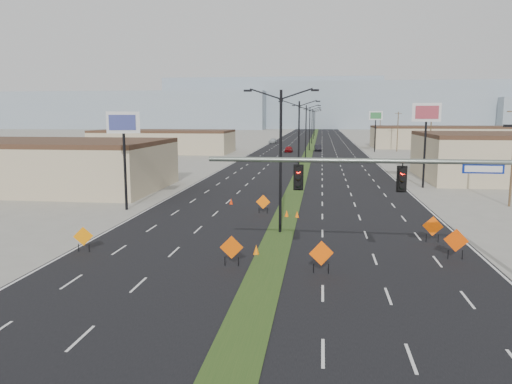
# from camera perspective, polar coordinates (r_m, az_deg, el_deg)

# --- Properties ---
(ground) EXTENTS (600.00, 600.00, 0.00)m
(ground) POSITION_cam_1_polar(r_m,az_deg,el_deg) (24.24, 0.38, -11.22)
(ground) COLOR gray
(ground) RESTS_ON ground
(road_surface) EXTENTS (25.00, 400.00, 0.02)m
(road_surface) POSITION_cam_1_polar(r_m,az_deg,el_deg) (122.91, 6.16, 4.88)
(road_surface) COLOR black
(road_surface) RESTS_ON ground
(median_strip) EXTENTS (2.00, 400.00, 0.04)m
(median_strip) POSITION_cam_1_polar(r_m,az_deg,el_deg) (122.91, 6.16, 4.88)
(median_strip) COLOR #254418
(median_strip) RESTS_ON ground
(building_sw_far) EXTENTS (30.00, 14.00, 4.50)m
(building_sw_far) POSITION_cam_1_polar(r_m,az_deg,el_deg) (113.25, -10.50, 5.59)
(building_sw_far) COLOR #C2B08A
(building_sw_far) RESTS_ON ground
(building_se_far) EXTENTS (44.00, 16.00, 5.00)m
(building_se_far) POSITION_cam_1_polar(r_m,az_deg,el_deg) (137.31, 22.42, 5.72)
(building_se_far) COLOR #C2B08A
(building_se_far) RESTS_ON ground
(mesa_west) EXTENTS (180.00, 50.00, 22.00)m
(mesa_west) POSITION_cam_1_polar(r_m,az_deg,el_deg) (326.58, -14.82, 8.99)
(mesa_west) COLOR #889AA8
(mesa_west) RESTS_ON ground
(mesa_center) EXTENTS (220.00, 50.00, 28.00)m
(mesa_center) POSITION_cam_1_polar(r_m,az_deg,el_deg) (324.79, 14.23, 9.54)
(mesa_center) COLOR #889AA8
(mesa_center) RESTS_ON ground
(mesa_backdrop) EXTENTS (140.00, 50.00, 32.00)m
(mesa_backdrop) POSITION_cam_1_polar(r_m,az_deg,el_deg) (344.25, 2.02, 10.08)
(mesa_backdrop) COLOR #889AA8
(mesa_backdrop) RESTS_ON ground
(signal_mast) EXTENTS (16.30, 0.60, 8.00)m
(signal_mast) POSITION_cam_1_polar(r_m,az_deg,el_deg) (25.50, 20.43, 0.34)
(signal_mast) COLOR slate
(signal_mast) RESTS_ON ground
(streetlight_0) EXTENTS (5.15, 0.24, 10.02)m
(streetlight_0) POSITION_cam_1_polar(r_m,az_deg,el_deg) (34.83, 2.83, 4.05)
(streetlight_0) COLOR black
(streetlight_0) RESTS_ON ground
(streetlight_1) EXTENTS (5.15, 0.24, 10.02)m
(streetlight_1) POSITION_cam_1_polar(r_m,az_deg,el_deg) (62.73, 4.92, 6.14)
(streetlight_1) COLOR black
(streetlight_1) RESTS_ON ground
(streetlight_2) EXTENTS (5.15, 0.24, 10.02)m
(streetlight_2) POSITION_cam_1_polar(r_m,az_deg,el_deg) (90.69, 5.72, 6.94)
(streetlight_2) COLOR black
(streetlight_2) RESTS_ON ground
(streetlight_3) EXTENTS (5.15, 0.24, 10.02)m
(streetlight_3) POSITION_cam_1_polar(r_m,az_deg,el_deg) (118.67, 6.15, 7.36)
(streetlight_3) COLOR black
(streetlight_3) RESTS_ON ground
(streetlight_4) EXTENTS (5.15, 0.24, 10.02)m
(streetlight_4) POSITION_cam_1_polar(r_m,az_deg,el_deg) (146.65, 6.42, 7.62)
(streetlight_4) COLOR black
(streetlight_4) RESTS_ON ground
(streetlight_5) EXTENTS (5.15, 0.24, 10.02)m
(streetlight_5) POSITION_cam_1_polar(r_m,az_deg,el_deg) (174.64, 6.60, 7.80)
(streetlight_5) COLOR black
(streetlight_5) RESTS_ON ground
(streetlight_6) EXTENTS (5.15, 0.24, 10.02)m
(streetlight_6) POSITION_cam_1_polar(r_m,az_deg,el_deg) (202.64, 6.73, 7.93)
(streetlight_6) COLOR black
(streetlight_6) RESTS_ON ground
(utility_pole_1) EXTENTS (1.60, 0.20, 9.00)m
(utility_pole_1) POSITION_cam_1_polar(r_m,az_deg,el_deg) (84.45, 19.31, 5.85)
(utility_pole_1) COLOR #4C3823
(utility_pole_1) RESTS_ON ground
(utility_pole_2) EXTENTS (1.60, 0.20, 9.00)m
(utility_pole_2) POSITION_cam_1_polar(r_m,az_deg,el_deg) (118.90, 15.88, 6.72)
(utility_pole_2) COLOR #4C3823
(utility_pole_2) RESTS_ON ground
(utility_pole_3) EXTENTS (1.60, 0.20, 9.00)m
(utility_pole_3) POSITION_cam_1_polar(r_m,az_deg,el_deg) (153.61, 13.99, 7.19)
(utility_pole_3) COLOR #4C3823
(utility_pole_3) RESTS_ON ground
(car_left) EXTENTS (1.78, 4.06, 1.36)m
(car_left) POSITION_cam_1_polar(r_m,az_deg,el_deg) (112.56, 3.75, 4.90)
(car_left) COLOR maroon
(car_left) RESTS_ON ground
(car_mid) EXTENTS (1.78, 4.47, 1.44)m
(car_mid) POSITION_cam_1_polar(r_m,az_deg,el_deg) (117.22, 7.08, 5.03)
(car_mid) COLOR black
(car_mid) RESTS_ON ground
(car_far) EXTENTS (2.27, 4.80, 1.35)m
(car_far) POSITION_cam_1_polar(r_m,az_deg,el_deg) (148.28, 1.92, 5.85)
(car_far) COLOR #B1B7BB
(car_far) RESTS_ON ground
(construction_sign_0) EXTENTS (1.13, 0.42, 1.57)m
(construction_sign_0) POSITION_cam_1_polar(r_m,az_deg,el_deg) (32.29, -19.13, -4.90)
(construction_sign_0) COLOR orange
(construction_sign_0) RESTS_ON ground
(construction_sign_1) EXTENTS (1.30, 0.19, 1.73)m
(construction_sign_1) POSITION_cam_1_polar(r_m,az_deg,el_deg) (27.68, -2.81, -6.45)
(construction_sign_1) COLOR #D74C04
(construction_sign_1) RESTS_ON ground
(construction_sign_2) EXTENTS (1.21, 0.08, 1.61)m
(construction_sign_2) POSITION_cam_1_polar(r_m,az_deg,el_deg) (42.26, 0.82, -1.22)
(construction_sign_2) COLOR #FF6505
(construction_sign_2) RESTS_ON ground
(construction_sign_3) EXTENTS (1.29, 0.44, 1.78)m
(construction_sign_3) POSITION_cam_1_polar(r_m,az_deg,el_deg) (26.60, 7.48, -7.08)
(construction_sign_3) COLOR #FF5505
(construction_sign_3) RESTS_ON ground
(construction_sign_4) EXTENTS (1.32, 0.43, 1.82)m
(construction_sign_4) POSITION_cam_1_polar(r_m,az_deg,el_deg) (31.14, 21.89, -5.26)
(construction_sign_4) COLOR #DC4204
(construction_sign_4) RESTS_ON ground
(construction_sign_5) EXTENTS (1.29, 0.33, 1.74)m
(construction_sign_5) POSITION_cam_1_polar(r_m,az_deg,el_deg) (34.74, 19.56, -3.79)
(construction_sign_5) COLOR #FF5605
(construction_sign_5) RESTS_ON ground
(cone_0) EXTENTS (0.42, 0.42, 0.63)m
(cone_0) POSITION_cam_1_polar(r_m,az_deg,el_deg) (30.03, 0.03, -6.62)
(cone_0) COLOR orange
(cone_0) RESTS_ON ground
(cone_1) EXTENTS (0.42, 0.42, 0.57)m
(cone_1) POSITION_cam_1_polar(r_m,az_deg,el_deg) (40.77, 4.72, -2.57)
(cone_1) COLOR #FF6805
(cone_1) RESTS_ON ground
(cone_2) EXTENTS (0.46, 0.46, 0.57)m
(cone_2) POSITION_cam_1_polar(r_m,az_deg,el_deg) (40.98, 3.52, -2.49)
(cone_2) COLOR #FA5E05
(cone_2) RESTS_ON ground
(cone_3) EXTENTS (0.40, 0.40, 0.57)m
(cone_3) POSITION_cam_1_polar(r_m,az_deg,el_deg) (46.72, -2.86, -1.08)
(cone_3) COLOR red
(cone_3) RESTS_ON ground
(pole_sign_west) EXTENTS (2.74, 1.35, 8.59)m
(pole_sign_west) POSITION_cam_1_polar(r_m,az_deg,el_deg) (44.89, -14.91, 6.79)
(pole_sign_west) COLOR black
(pole_sign_west) RESTS_ON ground
(pole_sign_east_near) EXTENTS (3.13, 1.13, 9.64)m
(pole_sign_east_near) POSITION_cam_1_polar(r_m,az_deg,el_deg) (60.09, 18.89, 7.93)
(pole_sign_east_near) COLOR black
(pole_sign_east_near) RESTS_ON ground
(pole_sign_east_far) EXTENTS (2.99, 0.47, 9.16)m
(pole_sign_east_far) POSITION_cam_1_polar(r_m,az_deg,el_deg) (115.82, 13.52, 8.14)
(pole_sign_east_far) COLOR black
(pole_sign_east_far) RESTS_ON ground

